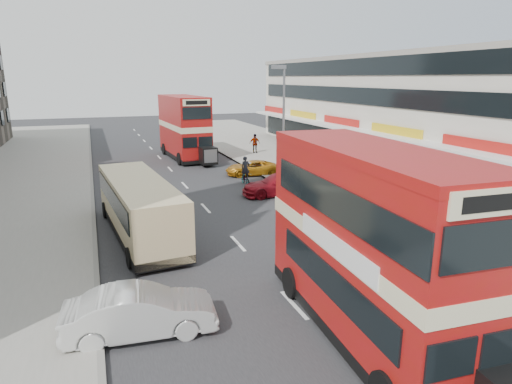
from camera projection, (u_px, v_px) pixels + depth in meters
name	position (u px, v px, depth m)	size (l,w,h in m)	color
ground	(323.00, 337.00, 12.92)	(160.00, 160.00, 0.00)	#28282B
road_surface	(185.00, 185.00, 31.07)	(12.00, 90.00, 0.01)	#28282B
pavement_right	(335.00, 172.00, 35.09)	(12.00, 90.00, 0.15)	gray
kerb_left	(92.00, 192.00, 29.00)	(0.20, 90.00, 0.16)	gray
kerb_right	(266.00, 178.00, 33.10)	(0.20, 90.00, 0.16)	gray
commercial_row	(406.00, 109.00, 38.42)	(9.90, 46.20, 9.30)	beige
street_lamp	(283.00, 116.00, 30.25)	(1.00, 0.20, 8.12)	slate
bus_main	(371.00, 243.00, 12.46)	(3.16, 9.82, 5.34)	black
bus_second	(184.00, 127.00, 40.80)	(3.32, 10.08, 5.52)	black
coach	(139.00, 206.00, 20.88)	(3.25, 9.67, 2.52)	black
car_left_front	(140.00, 312.00, 12.89)	(1.52, 4.37, 1.44)	silver
car_right_a	(279.00, 184.00, 28.38)	(1.93, 4.75, 1.38)	maroon
car_right_b	(252.00, 168.00, 34.19)	(1.87, 4.05, 1.12)	#C47C13
pedestrian_near	(326.00, 180.00, 28.65)	(0.57, 0.39, 1.56)	gray
pedestrian_far	(255.00, 143.00, 43.38)	(1.08, 0.45, 1.84)	gray
cyclist	(246.00, 175.00, 31.06)	(0.61, 1.63, 2.01)	gray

